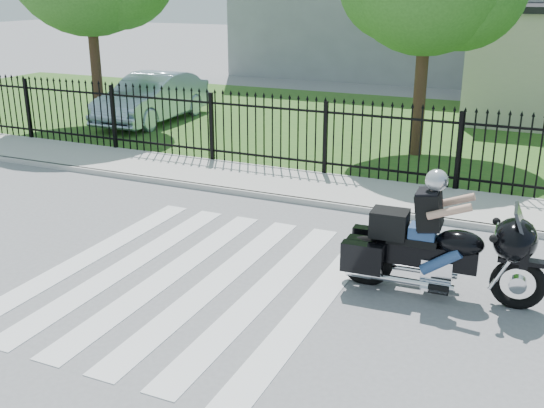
% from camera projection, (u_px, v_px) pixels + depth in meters
% --- Properties ---
extents(ground, '(120.00, 120.00, 0.00)m').
position_uv_depth(ground, '(192.00, 279.00, 9.80)').
color(ground, slate).
rests_on(ground, ground).
extents(crosswalk, '(5.00, 5.50, 0.01)m').
position_uv_depth(crosswalk, '(192.00, 278.00, 9.80)').
color(crosswalk, silver).
rests_on(crosswalk, ground).
extents(sidewalk, '(40.00, 2.00, 0.12)m').
position_uv_depth(sidewalk, '(309.00, 186.00, 14.09)').
color(sidewalk, '#ADAAA3').
rests_on(sidewalk, ground).
extents(curb, '(40.00, 0.12, 0.12)m').
position_uv_depth(curb, '(292.00, 200.00, 13.23)').
color(curb, '#ADAAA3').
rests_on(curb, ground).
extents(grass_strip, '(40.00, 12.00, 0.02)m').
position_uv_depth(grass_strip, '(388.00, 128.00, 20.14)').
color(grass_strip, '#26581E').
rests_on(grass_strip, ground).
extents(iron_fence, '(26.00, 0.04, 1.80)m').
position_uv_depth(iron_fence, '(325.00, 140.00, 14.68)').
color(iron_fence, black).
rests_on(iron_fence, ground).
extents(motorcycle_rider, '(2.92, 0.94, 1.93)m').
position_uv_depth(motorcycle_rider, '(435.00, 244.00, 9.07)').
color(motorcycle_rider, black).
rests_on(motorcycle_rider, ground).
extents(parked_car, '(1.78, 4.80, 1.57)m').
position_uv_depth(parked_car, '(152.00, 98.00, 20.77)').
color(parked_car, '#ADC6DA').
rests_on(parked_car, grass_strip).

